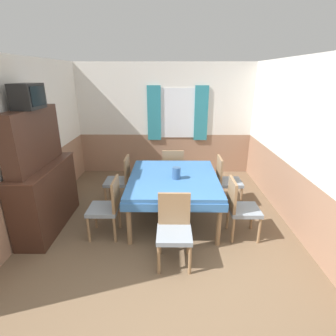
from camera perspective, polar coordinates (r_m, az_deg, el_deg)
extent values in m
plane|color=brown|center=(3.11, -2.30, -29.11)|extent=(16.00, 16.00, 0.00)
cube|color=white|center=(6.29, -0.63, 14.66)|extent=(4.51, 0.05, 1.65)
cube|color=#9E755B|center=(6.54, -0.59, 3.24)|extent=(4.51, 0.05, 0.95)
cube|color=white|center=(6.29, 2.10, 11.80)|extent=(0.91, 0.01, 1.15)
cube|color=teal|center=(6.28, -3.04, 11.77)|extent=(0.31, 0.03, 1.26)
cube|color=teal|center=(6.31, 7.22, 11.68)|extent=(0.31, 0.03, 1.26)
cube|color=white|center=(4.73, -27.87, 10.69)|extent=(0.05, 4.60, 1.65)
cube|color=#9E755B|center=(5.05, -25.52, -3.93)|extent=(0.05, 4.60, 0.95)
cube|color=white|center=(4.61, 26.12, 10.79)|extent=(0.05, 4.60, 1.65)
cube|color=#9E755B|center=(4.94, 23.86, -4.17)|extent=(0.05, 4.60, 0.95)
cube|color=#386BA8|center=(4.30, 1.20, -2.26)|extent=(1.44, 1.67, 0.06)
cube|color=#386BA8|center=(4.33, 1.19, -3.36)|extent=(1.47, 1.70, 0.12)
cylinder|color=#93704C|center=(3.84, -8.50, -11.74)|extent=(0.07, 0.07, 0.70)
cylinder|color=#93704C|center=(3.85, 11.00, -11.75)|extent=(0.07, 0.07, 0.70)
cylinder|color=#93704C|center=(5.17, -6.00, -2.95)|extent=(0.07, 0.07, 0.70)
cylinder|color=#93704C|center=(5.19, 8.15, -2.99)|extent=(0.07, 0.07, 0.70)
cylinder|color=#93704C|center=(3.39, 4.77, -19.33)|extent=(0.04, 0.04, 0.41)
cylinder|color=#93704C|center=(3.39, -2.04, -19.34)|extent=(0.04, 0.04, 0.41)
cylinder|color=#93704C|center=(3.69, 4.35, -15.61)|extent=(0.04, 0.04, 0.41)
cylinder|color=#93704C|center=(3.69, -1.77, -15.61)|extent=(0.04, 0.04, 0.41)
cube|color=gray|center=(3.40, 1.36, -14.27)|extent=(0.44, 0.44, 0.06)
cube|color=#93704C|center=(3.44, 1.35, -8.87)|extent=(0.42, 0.04, 0.45)
cylinder|color=#93704C|center=(4.96, -13.43, -6.28)|extent=(0.04, 0.04, 0.41)
cylinder|color=#93704C|center=(5.30, -12.49, -4.48)|extent=(0.04, 0.04, 0.41)
cylinder|color=#93704C|center=(4.89, -9.08, -6.39)|extent=(0.04, 0.04, 0.41)
cylinder|color=#93704C|center=(5.22, -8.42, -4.55)|extent=(0.04, 0.04, 0.41)
cube|color=gray|center=(4.99, -11.03, -2.96)|extent=(0.44, 0.44, 0.06)
cube|color=#93704C|center=(4.86, -8.92, -0.22)|extent=(0.04, 0.42, 0.45)
cylinder|color=#93704C|center=(5.32, 14.59, -4.54)|extent=(0.04, 0.04, 0.41)
cylinder|color=#93704C|center=(4.99, 15.59, -6.34)|extent=(0.04, 0.04, 0.41)
cylinder|color=#93704C|center=(5.24, 10.54, -4.60)|extent=(0.04, 0.04, 0.41)
cylinder|color=#93704C|center=(4.90, 11.27, -6.43)|extent=(0.04, 0.04, 0.41)
cube|color=gray|center=(5.01, 13.20, -3.03)|extent=(0.44, 0.44, 0.06)
cube|color=#93704C|center=(4.88, 11.14, -0.29)|extent=(0.04, 0.42, 0.45)
cylinder|color=#93704C|center=(5.75, -0.87, -1.97)|extent=(0.04, 0.04, 0.41)
cylinder|color=#93704C|center=(5.76, 2.92, -1.99)|extent=(0.04, 0.04, 0.41)
cylinder|color=#93704C|center=(5.40, -0.96, -3.47)|extent=(0.04, 0.04, 0.41)
cylinder|color=#93704C|center=(5.41, 3.07, -3.49)|extent=(0.04, 0.04, 0.41)
cube|color=gray|center=(5.49, 1.06, -0.45)|extent=(0.44, 0.44, 0.06)
cube|color=#93704C|center=(5.22, 1.09, 1.42)|extent=(0.42, 0.04, 0.45)
cylinder|color=#93704C|center=(4.42, 17.74, -10.15)|extent=(0.04, 0.04, 0.41)
cylinder|color=#93704C|center=(4.11, 19.24, -12.76)|extent=(0.04, 0.04, 0.41)
cylinder|color=#93704C|center=(4.32, 12.84, -10.36)|extent=(0.04, 0.04, 0.41)
cylinder|color=#93704C|center=(4.01, 13.95, -13.08)|extent=(0.04, 0.04, 0.41)
cube|color=gray|center=(4.10, 16.26, -8.74)|extent=(0.44, 0.44, 0.06)
cube|color=#93704C|center=(3.93, 13.79, -5.57)|extent=(0.04, 0.42, 0.45)
cylinder|color=#93704C|center=(4.08, -16.89, -12.74)|extent=(0.04, 0.04, 0.41)
cylinder|color=#93704C|center=(4.39, -15.46, -10.11)|extent=(0.04, 0.04, 0.41)
cylinder|color=#93704C|center=(3.99, -11.53, -13.06)|extent=(0.04, 0.04, 0.41)
cylinder|color=#93704C|center=(4.30, -10.51, -10.33)|extent=(0.04, 0.04, 0.41)
cube|color=gray|center=(4.07, -13.87, -8.69)|extent=(0.44, 0.44, 0.06)
cube|color=#93704C|center=(3.91, -11.32, -5.52)|extent=(0.04, 0.42, 0.45)
cube|color=#3D2319|center=(4.56, -24.92, -5.74)|extent=(0.44, 1.43, 1.04)
cube|color=#4C2C1F|center=(4.38, -25.88, 0.34)|extent=(0.46, 1.45, 0.02)
cube|color=#3D2319|center=(4.29, -27.40, 5.76)|extent=(0.24, 1.29, 0.84)
cube|color=black|center=(4.14, -28.25, 13.57)|extent=(0.28, 0.47, 0.34)
cube|color=black|center=(4.07, -26.43, 13.88)|extent=(0.01, 0.39, 0.26)
cylinder|color=#335684|center=(4.17, 1.83, -1.11)|extent=(0.13, 0.13, 0.19)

